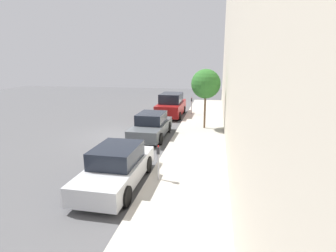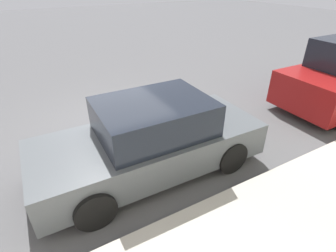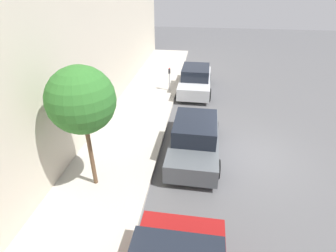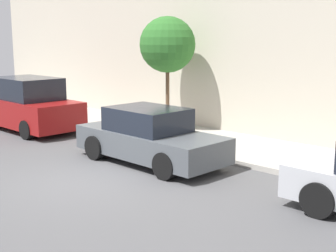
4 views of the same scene
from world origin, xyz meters
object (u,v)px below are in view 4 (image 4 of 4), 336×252
Objects in this scene: parking_meter_far at (61,97)px; street_tree at (168,45)px; parked_sedan_second at (149,137)px; parked_suv_third at (28,105)px.

street_tree is at bearing -73.94° from parking_meter_far.
parked_sedan_second is 1.12× the size of street_tree.
parking_meter_far is 0.36× the size of street_tree.
parked_sedan_second is at bearing -143.20° from street_tree.
parking_meter_far is (1.83, 7.11, 0.32)m from parked_sedan_second.
street_tree is (3.19, 2.39, 2.46)m from parked_sedan_second.
street_tree is (1.36, -4.72, 2.14)m from parking_meter_far.
parking_meter_far is at bearing 75.57° from parked_sedan_second.
parked_suv_third is at bearing 125.67° from street_tree.
parked_sedan_second is 0.94× the size of parked_suv_third.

